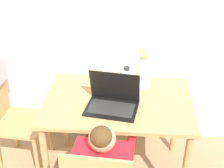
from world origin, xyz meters
name	(u,v)px	position (x,y,z in m)	size (l,w,h in m)	color
wall_back	(125,10)	(0.00, 2.23, 1.25)	(6.40, 0.05, 2.50)	silver
dining_table	(118,111)	(-0.02, 1.66, 0.64)	(1.10, 0.74, 0.74)	tan
chair_spare	(4,101)	(-0.95, 1.75, 0.62)	(0.46, 0.43, 0.93)	tan
laptop	(113,99)	(-0.05, 1.57, 0.80)	(0.40, 0.31, 0.26)	black
flower_vase	(143,71)	(0.17, 1.89, 0.87)	(0.11, 0.11, 0.33)	silver
water_bottle	(126,80)	(0.04, 1.78, 0.84)	(0.07, 0.07, 0.21)	silver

